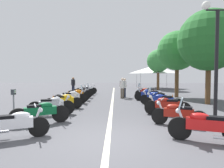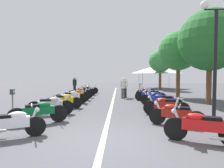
{
  "view_description": "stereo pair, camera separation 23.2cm",
  "coord_description": "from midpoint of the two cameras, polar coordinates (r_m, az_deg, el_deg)",
  "views": [
    {
      "loc": [
        -5.42,
        -0.22,
        1.86
      ],
      "look_at": [
        6.79,
        0.0,
        1.29
      ],
      "focal_mm": 31.07,
      "sensor_mm": 36.0,
      "label": 1
    },
    {
      "loc": [
        -5.42,
        -0.46,
        1.86
      ],
      "look_at": [
        6.79,
        0.0,
        1.29
      ],
      "focal_mm": 31.07,
      "sensor_mm": 36.0,
      "label": 2
    }
  ],
  "objects": [
    {
      "name": "ground_plane",
      "position": [
        5.74,
        -2.5,
        -16.26
      ],
      "size": [
        80.0,
        80.0,
        0.0
      ],
      "primitive_type": "plane",
      "color": "#4C4C51"
    },
    {
      "name": "lane_centre_stripe",
      "position": [
        13.11,
        -0.45,
        -5.49
      ],
      "size": [
        30.31,
        0.16,
        0.01
      ],
      "primitive_type": "cube",
      "color": "beige",
      "rests_on": "ground_plane"
    },
    {
      "name": "motorcycle_left_row_0",
      "position": [
        6.41,
        -27.66,
        -10.42
      ],
      "size": [
        1.02,
        1.83,
        0.98
      ],
      "rotation": [
        0.0,
        0.0,
        -1.13
      ],
      "color": "black",
      "rests_on": "ground_plane"
    },
    {
      "name": "motorcycle_left_row_1",
      "position": [
        7.88,
        -20.98,
        -7.71
      ],
      "size": [
        1.18,
        1.97,
        1.02
      ],
      "rotation": [
        0.0,
        0.0,
        -1.07
      ],
      "color": "black",
      "rests_on": "ground_plane"
    },
    {
      "name": "motorcycle_left_row_2",
      "position": [
        9.43,
        -17.94,
        -5.98
      ],
      "size": [
        0.85,
        2.05,
        1.01
      ],
      "rotation": [
        0.0,
        0.0,
        -1.28
      ],
      "color": "black",
      "rests_on": "ground_plane"
    },
    {
      "name": "motorcycle_left_row_3",
      "position": [
        10.96,
        -14.58,
        -4.81
      ],
      "size": [
        0.84,
        2.01,
        0.99
      ],
      "rotation": [
        0.0,
        0.0,
        -1.28
      ],
      "color": "black",
      "rests_on": "ground_plane"
    },
    {
      "name": "motorcycle_left_row_4",
      "position": [
        12.64,
        -12.53,
        -3.71
      ],
      "size": [
        1.07,
        2.02,
        1.22
      ],
      "rotation": [
        0.0,
        0.0,
        -1.14
      ],
      "color": "black",
      "rests_on": "ground_plane"
    },
    {
      "name": "motorcycle_left_row_5",
      "position": [
        14.12,
        -11.04,
        -3.05
      ],
      "size": [
        0.97,
        1.97,
        1.21
      ],
      "rotation": [
        0.0,
        0.0,
        -1.19
      ],
      "color": "black",
      "rests_on": "ground_plane"
    },
    {
      "name": "motorcycle_left_row_6",
      "position": [
        15.79,
        -9.77,
        -2.43
      ],
      "size": [
        0.85,
        1.98,
        1.21
      ],
      "rotation": [
        0.0,
        0.0,
        -1.27
      ],
      "color": "black",
      "rests_on": "ground_plane"
    },
    {
      "name": "motorcycle_left_row_7",
      "position": [
        17.6,
        -8.59,
        -1.96
      ],
      "size": [
        0.94,
        1.91,
        1.0
      ],
      "rotation": [
        0.0,
        0.0,
        -1.2
      ],
      "color": "black",
      "rests_on": "ground_plane"
    },
    {
      "name": "motorcycle_left_row_8",
      "position": [
        19.16,
        -7.86,
        -1.58
      ],
      "size": [
        1.09,
        2.01,
        0.99
      ],
      "rotation": [
        0.0,
        0.0,
        -1.14
      ],
      "color": "black",
      "rests_on": "ground_plane"
    },
    {
      "name": "motorcycle_right_row_0",
      "position": [
        5.98,
        24.76,
        -11.05
      ],
      "size": [
        0.97,
        1.97,
        1.22
      ],
      "rotation": [
        0.0,
        0.0,
        1.2
      ],
      "color": "black",
      "rests_on": "ground_plane"
    },
    {
      "name": "motorcycle_right_row_1",
      "position": [
        7.51,
        18.01,
        -8.33
      ],
      "size": [
        0.99,
        1.87,
        0.98
      ],
      "rotation": [
        0.0,
        0.0,
        1.17
      ],
      "color": "black",
      "rests_on": "ground_plane"
    },
    {
      "name": "motorcycle_right_row_2",
      "position": [
        9.24,
        15.14,
        -6.14
      ],
      "size": [
        0.91,
        2.02,
        1.01
      ],
      "rotation": [
        0.0,
        0.0,
        1.26
      ],
      "color": "black",
      "rests_on": "ground_plane"
    },
    {
      "name": "motorcycle_right_row_3",
      "position": [
        10.91,
        14.01,
        -4.78
      ],
      "size": [
        1.05,
        2.01,
        1.2
      ],
      "rotation": [
        0.0,
        0.0,
        1.16
      ],
      "color": "black",
      "rests_on": "ground_plane"
    },
    {
      "name": "motorcycle_right_row_4",
      "position": [
        12.46,
        12.44,
        -3.92
      ],
      "size": [
        1.03,
        2.04,
        0.98
      ],
      "rotation": [
        0.0,
        0.0,
        1.18
      ],
      "color": "black",
      "rests_on": "ground_plane"
    },
    {
      "name": "motorcycle_right_row_5",
      "position": [
        14.09,
        10.44,
        -3.09
      ],
      "size": [
        0.98,
        2.12,
        1.0
      ],
      "rotation": [
        0.0,
        0.0,
        1.23
      ],
      "color": "black",
      "rests_on": "ground_plane"
    },
    {
      "name": "motorcycle_right_row_6",
      "position": [
        15.74,
        9.79,
        -2.46
      ],
      "size": [
        1.07,
        1.87,
        1.21
      ],
      "rotation": [
        0.0,
        0.0,
        1.1
      ],
      "color": "black",
      "rests_on": "ground_plane"
    },
    {
      "name": "street_lamp_twin_globe",
      "position": [
        8.67,
        27.81,
        11.45
      ],
      "size": [
        0.32,
        1.22,
        4.71
      ],
      "color": "black",
      "rests_on": "ground_plane"
    },
    {
      "name": "parking_meter",
      "position": [
        8.82,
        -27.66,
        -3.92
      ],
      "size": [
        0.18,
        0.13,
        1.29
      ],
      "rotation": [
        0.0,
        0.0,
        -1.57
      ],
      "color": "slate",
      "rests_on": "ground_plane"
    },
    {
      "name": "traffic_cone_0",
      "position": [
        13.45,
        16.92,
        -4.16
      ],
      "size": [
        0.36,
        0.36,
        0.61
      ],
      "color": "orange",
      "rests_on": "ground_plane"
    },
    {
      "name": "traffic_cone_1",
      "position": [
        12.98,
        -17.39,
        -4.41
      ],
      "size": [
        0.36,
        0.36,
        0.61
      ],
      "color": "orange",
      "rests_on": "ground_plane"
    },
    {
      "name": "bystander_0",
      "position": [
        19.36,
        -11.7,
        -0.05
      ],
      "size": [
        0.34,
        0.45,
        1.65
      ],
      "rotation": [
        0.0,
        0.0,
        2.54
      ],
      "color": "#1E2338",
      "rests_on": "ground_plane"
    },
    {
      "name": "bystander_1",
      "position": [
        15.99,
        3.31,
        -0.68
      ],
      "size": [
        0.5,
        0.32,
        1.6
      ],
      "rotation": [
        0.0,
        0.0,
        1.17
      ],
      "color": "#1E2338",
      "rests_on": "ground_plane"
    },
    {
      "name": "bystander_2",
      "position": [
        15.36,
        2.65,
        -0.72
      ],
      "size": [
        0.32,
        0.48,
        1.64
      ],
      "rotation": [
        0.0,
        0.0,
        3.64
      ],
      "color": "brown",
      "rests_on": "ground_plane"
    },
    {
      "name": "roadside_tree_0",
      "position": [
        17.14,
        18.26,
        9.22
      ],
      "size": [
        3.25,
        3.25,
        5.51
      ],
      "color": "brown",
      "rests_on": "ground_plane"
    },
    {
      "name": "roadside_tree_1",
      "position": [
        24.71,
        13.19,
        6.58
      ],
      "size": [
        2.8,
        2.8,
        5.01
      ],
      "color": "brown",
      "rests_on": "ground_plane"
    },
    {
      "name": "roadside_tree_2",
      "position": [
        13.86,
        26.2,
        11.41
      ],
      "size": [
        3.85,
        3.85,
        5.97
      ],
      "color": "brown",
      "rests_on": "ground_plane"
    },
    {
      "name": "event_tent",
      "position": [
        27.57,
        12.25,
        4.24
      ],
      "size": [
        5.03,
        5.03,
        3.2
      ],
      "color": "white",
      "rests_on": "ground_plane"
    }
  ]
}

